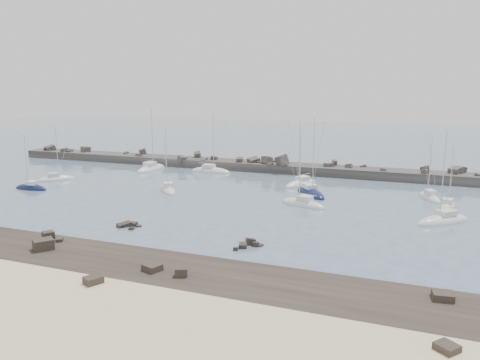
% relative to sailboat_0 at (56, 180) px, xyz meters
% --- Properties ---
extents(ground, '(400.00, 400.00, 0.00)m').
position_rel_sailboat_0_xyz_m(ground, '(35.30, -12.50, -0.14)').
color(ground, '#4B6076').
rests_on(ground, ground).
extents(sand_strip, '(140.00, 14.00, 1.00)m').
position_rel_sailboat_0_xyz_m(sand_strip, '(35.30, -44.50, -0.14)').
color(sand_strip, beige).
rests_on(sand_strip, ground).
extents(rock_shelf, '(140.00, 12.18, 2.09)m').
position_rel_sailboat_0_xyz_m(rock_shelf, '(35.03, -34.47, -0.11)').
color(rock_shelf, black).
rests_on(rock_shelf, ground).
extents(rock_cluster_near, '(3.23, 2.60, 1.32)m').
position_rel_sailboat_0_xyz_m(rock_cluster_near, '(31.55, -21.36, -0.12)').
color(rock_cluster_near, black).
rests_on(rock_cluster_near, ground).
extents(rock_cluster_far, '(2.84, 3.73, 1.33)m').
position_rel_sailboat_0_xyz_m(rock_cluster_far, '(48.95, -23.08, -0.01)').
color(rock_cluster_far, black).
rests_on(rock_cluster_far, ground).
extents(breakwater, '(115.00, 7.05, 5.67)m').
position_rel_sailboat_0_xyz_m(breakwater, '(27.74, 25.49, 0.15)').
color(breakwater, '#312E2C').
rests_on(breakwater, ground).
extents(sailboat_0, '(6.42, 6.82, 11.44)m').
position_rel_sailboat_0_xyz_m(sailboat_0, '(0.00, 0.00, 0.00)').
color(sailboat_0, silver).
rests_on(sailboat_0, ground).
extents(sailboat_1, '(3.56, 9.63, 14.98)m').
position_rel_sailboat_0_xyz_m(sailboat_1, '(11.17, 17.09, 0.01)').
color(sailboat_1, silver).
rests_on(sailboat_1, ground).
extents(sailboat_2, '(6.67, 2.27, 10.68)m').
position_rel_sailboat_0_xyz_m(sailboat_2, '(1.96, -8.32, 0.01)').
color(sailboat_2, '#0E163C').
rests_on(sailboat_2, ground).
extents(sailboat_3, '(9.13, 2.89, 14.30)m').
position_rel_sailboat_0_xyz_m(sailboat_3, '(24.57, 19.50, -0.00)').
color(sailboat_3, silver).
rests_on(sailboat_3, ground).
extents(sailboat_4, '(6.58, 7.21, 11.98)m').
position_rel_sailboat_0_xyz_m(sailboat_4, '(25.58, -0.65, 0.01)').
color(sailboat_4, silver).
rests_on(sailboat_4, ground).
extents(sailboat_5, '(5.95, 8.72, 13.32)m').
position_rel_sailboat_0_xyz_m(sailboat_5, '(46.20, 12.96, 0.00)').
color(sailboat_5, silver).
rests_on(sailboat_5, ground).
extents(sailboat_6, '(7.75, 8.71, 14.17)m').
position_rel_sailboat_0_xyz_m(sailboat_6, '(49.63, 5.71, 0.01)').
color(sailboat_6, '#0E163C').
rests_on(sailboat_6, ground).
extents(sailboat_7, '(8.17, 4.80, 12.43)m').
position_rel_sailboat_0_xyz_m(sailboat_7, '(50.22, -2.20, 0.00)').
color(sailboat_7, silver).
rests_on(sailboat_7, ground).
extents(sailboat_8, '(4.76, 7.22, 11.17)m').
position_rel_sailboat_0_xyz_m(sailboat_8, '(68.48, 9.71, 0.01)').
color(sailboat_8, silver).
rests_on(sailboat_8, ground).
extents(sailboat_9, '(7.97, 7.84, 13.53)m').
position_rel_sailboat_0_xyz_m(sailboat_9, '(70.15, -4.39, 0.01)').
color(sailboat_9, silver).
rests_on(sailboat_9, ground).
extents(sailboat_10, '(3.26, 6.68, 10.33)m').
position_rel_sailboat_0_xyz_m(sailboat_10, '(71.06, 4.51, 0.00)').
color(sailboat_10, silver).
rests_on(sailboat_10, ground).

